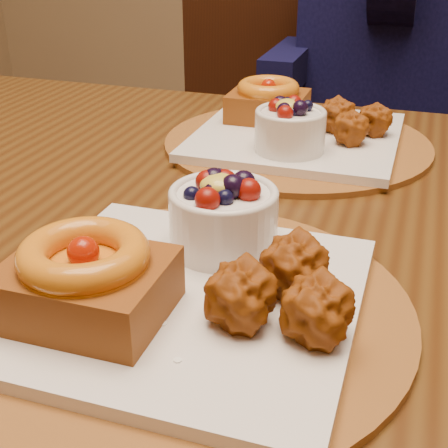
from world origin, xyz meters
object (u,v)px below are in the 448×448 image
Objects in this scene: dining_table at (255,265)px; place_setting_near at (184,278)px; chair_far at (269,130)px; place_setting_far at (295,129)px; diner at (395,6)px.

dining_table is 4.21× the size of place_setting_near.
chair_far reaches higher than place_setting_near.
place_setting_far is (-0.00, 0.21, 0.10)m from dining_table.
place_setting_near is 0.43m from place_setting_far.
place_setting_near is 0.39× the size of chair_far.
diner reaches higher than place_setting_far.
diner reaches higher than chair_far.
place_setting_far is 0.39× the size of chair_far.
dining_table is 0.24m from place_setting_near.
diner is (0.08, 0.67, 0.09)m from place_setting_far.
diner is (0.29, -0.04, 0.33)m from chair_far.
place_setting_near is at bearing -90.10° from place_setting_far.
place_setting_near is at bearing -72.82° from diner.
diner reaches higher than place_setting_near.
dining_table is at bearing -73.57° from diner.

